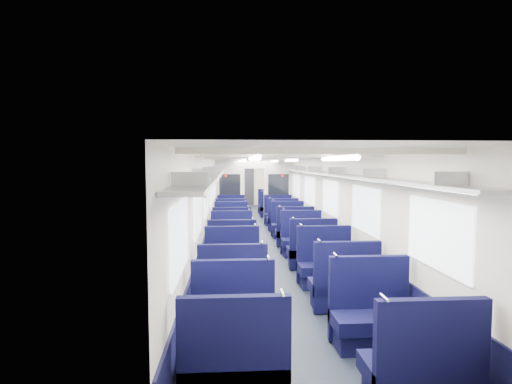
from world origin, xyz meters
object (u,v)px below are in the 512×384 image
(end_door, at_px, (247,186))
(seat_18, at_px, (231,216))
(seat_4, at_px, (233,292))
(seat_22, at_px, (231,206))
(seat_11, at_px, (302,241))
(seat_20, at_px, (231,210))
(seat_16, at_px, (231,221))
(seat_21, at_px, (272,209))
(seat_17, at_px, (283,220))
(seat_8, at_px, (232,254))
(seat_12, at_px, (232,234))
(seat_15, at_px, (288,226))
(seat_5, at_px, (344,288))
(seat_3, at_px, (372,318))
(seat_10, at_px, (232,242))
(seat_14, at_px, (231,227))
(seat_2, at_px, (233,325))
(seat_23, at_px, (270,206))
(seat_0, at_px, (234,370))
(seat_1, at_px, (422,374))
(seat_19, at_px, (278,216))
(seat_13, at_px, (294,233))
(seat_7, at_px, (325,267))
(seat_9, at_px, (312,252))
(seat_6, at_px, (232,268))

(end_door, xyz_separation_m, seat_18, (-0.83, -6.76, -0.66))
(end_door, height_order, seat_18, end_door)
(seat_4, xyz_separation_m, seat_22, (0.00, 11.25, 0.00))
(seat_22, bearing_deg, seat_11, -77.81)
(seat_20, bearing_deg, seat_16, -90.00)
(seat_18, distance_m, seat_21, 2.63)
(end_door, relative_size, seat_17, 1.82)
(seat_8, bearing_deg, seat_22, 90.00)
(end_door, bearing_deg, seat_4, -93.18)
(seat_12, distance_m, seat_15, 2.06)
(seat_4, relative_size, seat_8, 1.00)
(seat_5, relative_size, seat_8, 1.00)
(seat_22, bearing_deg, end_door, 77.35)
(seat_8, distance_m, seat_21, 8.04)
(seat_3, height_order, seat_15, same)
(seat_10, bearing_deg, seat_14, 90.00)
(seat_11, relative_size, seat_16, 1.00)
(seat_11, distance_m, seat_22, 7.86)
(seat_5, distance_m, seat_14, 5.97)
(seat_2, distance_m, seat_15, 7.18)
(seat_4, height_order, seat_21, same)
(seat_12, distance_m, seat_21, 5.87)
(seat_2, xyz_separation_m, seat_18, (0.00, 9.35, 0.00))
(seat_15, height_order, seat_21, same)
(seat_2, bearing_deg, seat_16, 90.00)
(seat_10, distance_m, seat_23, 7.83)
(seat_0, distance_m, seat_23, 13.50)
(seat_1, height_order, seat_21, same)
(seat_16, relative_size, seat_22, 1.00)
(seat_10, bearing_deg, seat_19, 70.07)
(seat_13, relative_size, seat_17, 1.00)
(seat_7, distance_m, seat_23, 10.01)
(end_door, xyz_separation_m, seat_9, (0.83, -12.53, -0.66))
(seat_0, bearing_deg, seat_18, 90.00)
(seat_1, xyz_separation_m, seat_3, (0.00, 1.25, 0.00))
(seat_5, distance_m, seat_6, 2.06)
(seat_11, distance_m, seat_15, 2.26)
(end_door, relative_size, seat_2, 1.82)
(seat_7, xyz_separation_m, seat_10, (-1.66, 2.35, 0.00))
(seat_2, bearing_deg, seat_15, 76.63)
(end_door, distance_m, seat_4, 14.98)
(seat_18, relative_size, seat_21, 1.00)
(seat_2, xyz_separation_m, seat_21, (1.66, 11.39, 0.00))
(end_door, relative_size, seat_5, 1.82)
(seat_16, xyz_separation_m, seat_21, (1.66, 3.22, 0.00))
(seat_21, bearing_deg, seat_0, -97.64)
(seat_5, bearing_deg, seat_22, 98.45)
(seat_1, bearing_deg, seat_4, 125.49)
(seat_15, distance_m, seat_21, 4.40)
(seat_19, distance_m, seat_22, 3.50)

